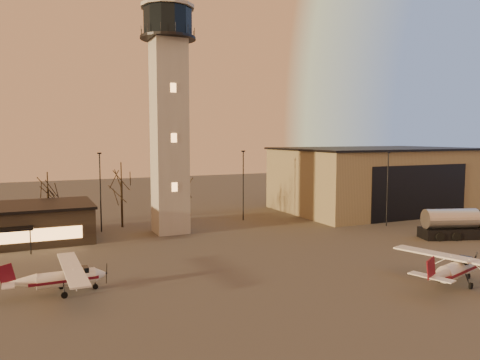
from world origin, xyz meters
The scene contains 8 objects.
ground centered at (0.00, 0.00, 0.00)m, with size 220.00×220.00×0.00m, color #3C3A38.
control_tower centered at (0.00, 30.00, 16.33)m, with size 6.80×6.80×32.60m.
hangar centered at (36.00, 33.98, 5.15)m, with size 30.60×20.60×10.30m.
light_poles centered at (0.50, 31.00, 5.41)m, with size 58.50×12.25×10.14m.
tree_row centered at (-13.70, 39.16, 5.94)m, with size 37.20×9.20×8.80m.
cessna_front centered at (15.81, -0.14, 1.07)m, with size 9.15×11.28×3.14m.
cessna_rear centered at (-13.68, 10.81, 0.98)m, with size 8.22×10.40×2.87m.
fuel_truck centered at (30.84, 12.43, 1.41)m, with size 10.02×5.61×3.58m.
Camera 1 is at (-16.03, -27.11, 12.22)m, focal length 35.00 mm.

